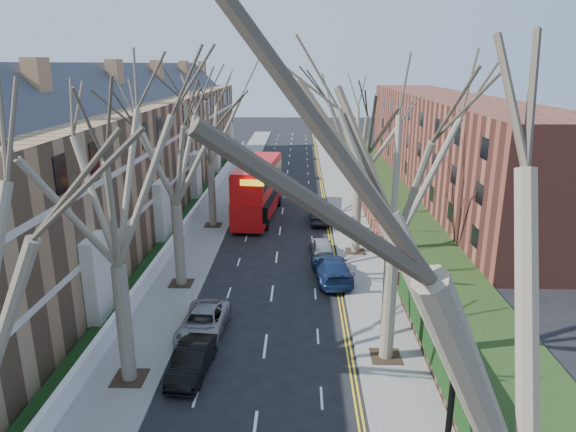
{
  "coord_description": "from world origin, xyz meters",
  "views": [
    {
      "loc": [
        1.67,
        -13.17,
        13.25
      ],
      "look_at": [
        0.82,
        20.8,
        3.13
      ],
      "focal_mm": 32.0,
      "sensor_mm": 36.0,
      "label": 1
    }
  ],
  "objects": [
    {
      "name": "car_left_far",
      "position": [
        -3.22,
        10.03,
        0.65
      ],
      "size": [
        2.39,
        4.8,
        1.31
      ],
      "primitive_type": "imported",
      "rotation": [
        0.0,
        0.0,
        -0.05
      ],
      "color": "gray",
      "rests_on": "ground"
    },
    {
      "name": "pavement_right",
      "position": [
        6.0,
        39.0,
        0.06
      ],
      "size": [
        3.0,
        102.0,
        0.12
      ],
      "primitive_type": "cube",
      "color": "slate",
      "rests_on": "ground"
    },
    {
      "name": "grass_verge_right",
      "position": [
        10.5,
        39.0,
        0.15
      ],
      "size": [
        6.0,
        102.0,
        0.06
      ],
      "color": "#203714",
      "rests_on": "ground"
    },
    {
      "name": "tree_right_mid",
      "position": [
        5.7,
        8.0,
        9.56
      ],
      "size": [
        10.5,
        10.5,
        14.71
      ],
      "color": "#685B4A",
      "rests_on": "ground"
    },
    {
      "name": "tree_left_far",
      "position": [
        -5.7,
        16.0,
        9.24
      ],
      "size": [
        10.15,
        10.15,
        14.22
      ],
      "color": "#685B4A",
      "rests_on": "ground"
    },
    {
      "name": "wall_hedge_right",
      "position": [
        7.7,
        2.0,
        1.12
      ],
      "size": [
        0.7,
        24.0,
        1.8
      ],
      "color": "brown",
      "rests_on": "ground"
    },
    {
      "name": "double_decker_bus",
      "position": [
        -2.07,
        31.07,
        2.4
      ],
      "size": [
        3.75,
        11.9,
        4.87
      ],
      "rotation": [
        0.0,
        0.0,
        3.05
      ],
      "color": "red",
      "rests_on": "ground"
    },
    {
      "name": "flats_right",
      "position": [
        17.46,
        43.0,
        4.98
      ],
      "size": [
        13.97,
        54.0,
        10.0
      ],
      "color": "brown",
      "rests_on": "ground"
    },
    {
      "name": "car_right_far",
      "position": [
        3.31,
        29.47,
        0.75
      ],
      "size": [
        1.68,
        4.57,
        1.5
      ],
      "primitive_type": "imported",
      "rotation": [
        0.0,
        0.0,
        3.16
      ],
      "color": "black",
      "rests_on": "ground"
    },
    {
      "name": "tree_left_mid",
      "position": [
        -5.7,
        6.0,
        9.56
      ],
      "size": [
        10.5,
        10.5,
        14.71
      ],
      "color": "#685B4A",
      "rests_on": "ground"
    },
    {
      "name": "tree_left_dist",
      "position": [
        -5.7,
        28.0,
        9.56
      ],
      "size": [
        10.5,
        10.5,
        14.71
      ],
      "color": "#685B4A",
      "rests_on": "ground"
    },
    {
      "name": "car_right_mid",
      "position": [
        3.21,
        21.62,
        0.64
      ],
      "size": [
        1.82,
        3.88,
        1.28
      ],
      "primitive_type": "imported",
      "rotation": [
        0.0,
        0.0,
        3.23
      ],
      "color": "#92969A",
      "rests_on": "ground"
    },
    {
      "name": "car_right_near",
      "position": [
        3.7,
        17.15,
        0.77
      ],
      "size": [
        2.71,
        5.5,
        1.54
      ],
      "primitive_type": "imported",
      "rotation": [
        0.0,
        0.0,
        3.25
      ],
      "color": "navy",
      "rests_on": "ground"
    },
    {
      "name": "terrace_left",
      "position": [
        -13.65,
        31.0,
        5.53
      ],
      "size": [
        9.7,
        78.0,
        13.6
      ],
      "color": "#8E6B48",
      "rests_on": "ground"
    },
    {
      "name": "pavement_left",
      "position": [
        -6.0,
        39.0,
        0.06
      ],
      "size": [
        3.0,
        102.0,
        0.12
      ],
      "primitive_type": "cube",
      "color": "slate",
      "rests_on": "ground"
    },
    {
      "name": "car_left_mid",
      "position": [
        -3.08,
        6.6,
        0.65
      ],
      "size": [
        1.71,
        4.06,
        1.3
      ],
      "primitive_type": "imported",
      "rotation": [
        0.0,
        0.0,
        -0.08
      ],
      "color": "black",
      "rests_on": "ground"
    },
    {
      "name": "front_wall_left",
      "position": [
        -7.65,
        31.0,
        0.62
      ],
      "size": [
        0.3,
        78.0,
        1.0
      ],
      "color": "white",
      "rests_on": "ground"
    },
    {
      "name": "tree_right_far",
      "position": [
        5.7,
        22.0,
        9.24
      ],
      "size": [
        10.15,
        10.15,
        14.22
      ],
      "color": "#685B4A",
      "rests_on": "ground"
    },
    {
      "name": "tree_right_near",
      "position": [
        5.7,
        -6.0,
        9.86
      ],
      "size": [
        10.85,
        10.85,
        15.2
      ],
      "color": "#685B4A",
      "rests_on": "ground"
    }
  ]
}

